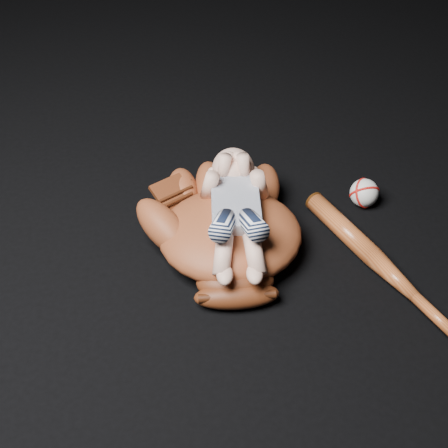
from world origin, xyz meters
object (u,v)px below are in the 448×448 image
object	(u,v)px
baseball_glove	(230,229)
baseball_bat	(382,265)
baseball	(364,193)
newborn_baby	(236,211)

from	to	relation	value
baseball_glove	baseball_bat	size ratio (longest dim) A/B	0.91
baseball_glove	baseball_bat	bearing A→B (deg)	-15.89
baseball_glove	baseball_bat	distance (m)	0.35
baseball	baseball_bat	bearing A→B (deg)	-98.46
newborn_baby	baseball_bat	xyz separation A→B (m)	(0.31, -0.11, -0.11)
baseball_glove	baseball	bearing A→B (deg)	21.96
newborn_baby	baseball	size ratio (longest dim) A/B	5.31
newborn_baby	baseball	distance (m)	0.38
baseball_glove	baseball_bat	xyz separation A→B (m)	(0.32, -0.12, -0.05)
newborn_baby	baseball	world-z (taller)	newborn_baby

